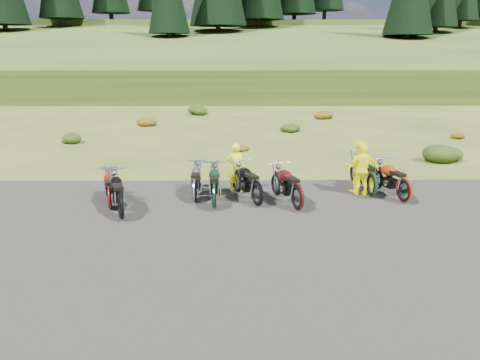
{
  "coord_description": "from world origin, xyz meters",
  "views": [
    {
      "loc": [
        -0.63,
        -12.4,
        4.63
      ],
      "look_at": [
        -0.51,
        0.47,
        1.03
      ],
      "focal_mm": 35.0,
      "sensor_mm": 36.0,
      "label": 1
    }
  ],
  "objects_px": {
    "motorcycle_0": "(122,220)",
    "person_middle": "(236,168)",
    "motorcycle_3": "(195,202)",
    "motorcycle_7": "(371,198)"
  },
  "relations": [
    {
      "from": "motorcycle_0",
      "to": "motorcycle_3",
      "type": "distance_m",
      "value": 2.5
    },
    {
      "from": "motorcycle_7",
      "to": "person_middle",
      "type": "height_order",
      "value": "person_middle"
    },
    {
      "from": "motorcycle_0",
      "to": "motorcycle_7",
      "type": "xyz_separation_m",
      "value": [
        7.58,
        1.99,
        0.0
      ]
    },
    {
      "from": "motorcycle_3",
      "to": "motorcycle_7",
      "type": "height_order",
      "value": "motorcycle_7"
    },
    {
      "from": "motorcycle_7",
      "to": "person_middle",
      "type": "distance_m",
      "value": 4.5
    },
    {
      "from": "motorcycle_3",
      "to": "motorcycle_7",
      "type": "distance_m",
      "value": 5.67
    },
    {
      "from": "motorcycle_0",
      "to": "person_middle",
      "type": "height_order",
      "value": "person_middle"
    },
    {
      "from": "motorcycle_3",
      "to": "person_middle",
      "type": "xyz_separation_m",
      "value": [
        1.28,
        1.07,
        0.82
      ]
    },
    {
      "from": "motorcycle_0",
      "to": "person_middle",
      "type": "bearing_deg",
      "value": -70.02
    },
    {
      "from": "motorcycle_0",
      "to": "person_middle",
      "type": "relative_size",
      "value": 1.39
    }
  ]
}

